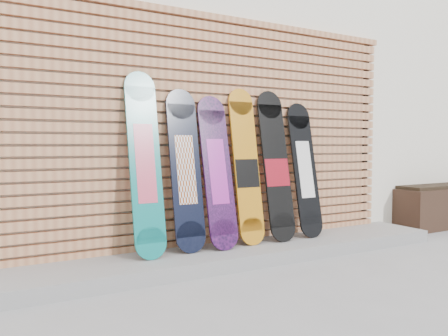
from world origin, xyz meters
The scene contains 11 objects.
ground centered at (0.00, 0.00, 0.00)m, with size 80.00×80.00×0.00m, color gray.
building centered at (0.50, 3.50, 1.80)m, with size 12.00×5.00×3.60m, color white.
concrete_step centered at (-0.15, 0.68, 0.06)m, with size 4.60×0.70×0.12m, color gray.
slat_wall centered at (-0.15, 0.97, 1.21)m, with size 4.26×0.08×2.29m.
planter_box centered at (2.99, 0.85, 0.27)m, with size 1.22×0.51×0.55m.
snowboard_0 centered at (-0.92, 0.78, 0.91)m, with size 0.27×0.33×1.58m.
snowboard_1 centered at (-0.54, 0.80, 0.84)m, with size 0.28×0.29×1.45m.
snowboard_2 centered at (-0.24, 0.77, 0.82)m, with size 0.28×0.34×1.40m.
snowboard_3 centered at (0.09, 0.80, 0.85)m, with size 0.26×0.29×1.49m.
snowboard_4 centered at (0.43, 0.78, 0.85)m, with size 0.29×0.32×1.49m.
snowboard_5 centered at (0.80, 0.79, 0.81)m, with size 0.28×0.31×1.38m.
Camera 1 is at (-2.11, -2.74, 1.06)m, focal length 35.00 mm.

